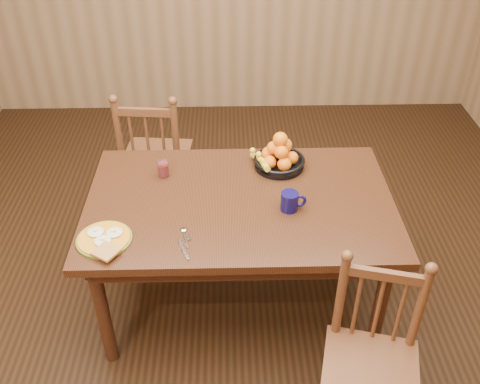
{
  "coord_description": "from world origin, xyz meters",
  "views": [
    {
      "loc": [
        -0.06,
        -2.21,
        2.44
      ],
      "look_at": [
        0.0,
        0.0,
        0.8
      ],
      "focal_mm": 40.0,
      "sensor_mm": 36.0,
      "label": 1
    }
  ],
  "objects_px": {
    "chair_far": "(155,157)",
    "coffee_mug": "(290,201)",
    "breakfast_plate": "(104,239)",
    "dining_table": "(240,212)",
    "chair_near": "(371,360)",
    "fruit_bowl": "(279,157)"
  },
  "relations": [
    {
      "from": "dining_table",
      "to": "coffee_mug",
      "type": "distance_m",
      "value": 0.3
    },
    {
      "from": "coffee_mug",
      "to": "fruit_bowl",
      "type": "relative_size",
      "value": 0.41
    },
    {
      "from": "dining_table",
      "to": "chair_far",
      "type": "height_order",
      "value": "chair_far"
    },
    {
      "from": "chair_far",
      "to": "chair_near",
      "type": "relative_size",
      "value": 1.07
    },
    {
      "from": "chair_far",
      "to": "chair_near",
      "type": "distance_m",
      "value": 1.98
    },
    {
      "from": "chair_far",
      "to": "coffee_mug",
      "type": "distance_m",
      "value": 1.28
    },
    {
      "from": "breakfast_plate",
      "to": "fruit_bowl",
      "type": "height_order",
      "value": "fruit_bowl"
    },
    {
      "from": "chair_far",
      "to": "fruit_bowl",
      "type": "relative_size",
      "value": 3.01
    },
    {
      "from": "breakfast_plate",
      "to": "coffee_mug",
      "type": "distance_m",
      "value": 0.93
    },
    {
      "from": "fruit_bowl",
      "to": "coffee_mug",
      "type": "bearing_deg",
      "value": -85.99
    },
    {
      "from": "dining_table",
      "to": "breakfast_plate",
      "type": "height_order",
      "value": "breakfast_plate"
    },
    {
      "from": "chair_near",
      "to": "fruit_bowl",
      "type": "height_order",
      "value": "fruit_bowl"
    },
    {
      "from": "dining_table",
      "to": "chair_far",
      "type": "bearing_deg",
      "value": 122.9
    },
    {
      "from": "breakfast_plate",
      "to": "chair_near",
      "type": "bearing_deg",
      "value": -21.32
    },
    {
      "from": "chair_far",
      "to": "coffee_mug",
      "type": "bearing_deg",
      "value": 135.6
    },
    {
      "from": "chair_near",
      "to": "breakfast_plate",
      "type": "relative_size",
      "value": 2.95
    },
    {
      "from": "chair_far",
      "to": "breakfast_plate",
      "type": "relative_size",
      "value": 3.17
    },
    {
      "from": "chair_near",
      "to": "breakfast_plate",
      "type": "xyz_separation_m",
      "value": [
        -1.21,
        0.47,
        0.32
      ]
    },
    {
      "from": "breakfast_plate",
      "to": "coffee_mug",
      "type": "height_order",
      "value": "coffee_mug"
    },
    {
      "from": "chair_near",
      "to": "fruit_bowl",
      "type": "distance_m",
      "value": 1.19
    },
    {
      "from": "coffee_mug",
      "to": "chair_far",
      "type": "bearing_deg",
      "value": 130.54
    },
    {
      "from": "coffee_mug",
      "to": "fruit_bowl",
      "type": "distance_m",
      "value": 0.39
    }
  ]
}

